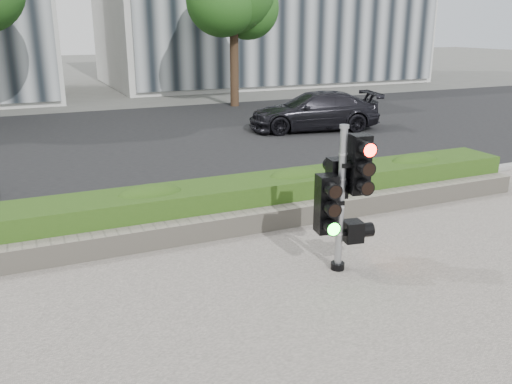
# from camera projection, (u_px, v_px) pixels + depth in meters

# --- Properties ---
(ground) EXTENTS (120.00, 120.00, 0.00)m
(ground) POSITION_uv_depth(u_px,v_px,m) (287.00, 284.00, 7.26)
(ground) COLOR #51514C
(ground) RESTS_ON ground
(road) EXTENTS (60.00, 13.00, 0.02)m
(road) POSITION_uv_depth(u_px,v_px,m) (132.00, 142.00, 15.97)
(road) COLOR black
(road) RESTS_ON ground
(curb) EXTENTS (60.00, 0.25, 0.12)m
(curb) POSITION_uv_depth(u_px,v_px,m) (209.00, 209.00, 9.99)
(curb) COLOR gray
(curb) RESTS_ON ground
(stone_wall) EXTENTS (12.00, 0.32, 0.34)m
(stone_wall) POSITION_uv_depth(u_px,v_px,m) (234.00, 224.00, 8.85)
(stone_wall) COLOR gray
(stone_wall) RESTS_ON sidewalk
(hedge) EXTENTS (12.00, 1.00, 0.68)m
(hedge) POSITION_uv_depth(u_px,v_px,m) (220.00, 203.00, 9.37)
(hedge) COLOR #4F7524
(hedge) RESTS_ON sidewalk
(traffic_signal) EXTENTS (0.73, 0.57, 2.05)m
(traffic_signal) POSITION_uv_depth(u_px,v_px,m) (342.00, 191.00, 7.32)
(traffic_signal) COLOR black
(traffic_signal) RESTS_ON sidewalk
(car_dark) EXTENTS (4.49, 2.55, 1.23)m
(car_dark) POSITION_uv_depth(u_px,v_px,m) (314.00, 111.00, 17.56)
(car_dark) COLOR black
(car_dark) RESTS_ON road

